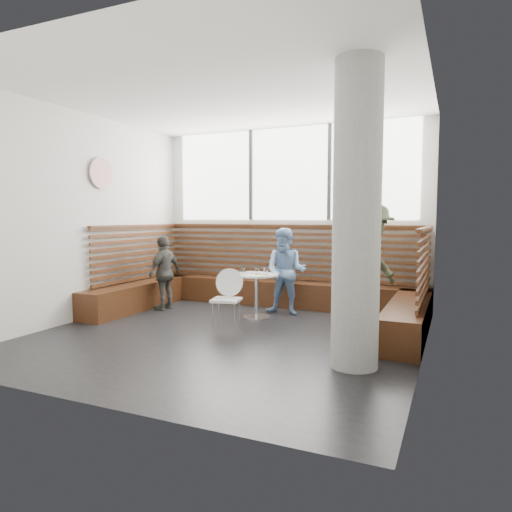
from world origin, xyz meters
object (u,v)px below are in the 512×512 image
at_px(child_back, 286,271).
at_px(concrete_column, 357,217).
at_px(cafe_chair, 228,294).
at_px(adult_man, 370,265).
at_px(child_left, 165,273).
at_px(cafe_table, 257,287).

bearing_deg(child_back, concrete_column, -57.00).
xyz_separation_m(cafe_chair, child_back, (0.44, 1.20, 0.21)).
bearing_deg(adult_man, child_back, 100.23).
height_order(concrete_column, child_left, concrete_column).
xyz_separation_m(cafe_table, child_left, (-1.73, -0.00, 0.14)).
bearing_deg(cafe_chair, concrete_column, -37.09).
bearing_deg(cafe_chair, child_left, 144.49).
bearing_deg(concrete_column, cafe_chair, 153.76).
relative_size(cafe_chair, child_left, 0.67).
xyz_separation_m(cafe_table, child_back, (0.32, 0.45, 0.21)).
xyz_separation_m(cafe_chair, child_left, (-1.62, 0.74, 0.14)).
relative_size(concrete_column, child_back, 2.25).
relative_size(cafe_table, cafe_chair, 0.83).
relative_size(cafe_table, child_back, 0.49).
bearing_deg(concrete_column, cafe_table, 137.54).
bearing_deg(child_back, cafe_chair, -113.01).
bearing_deg(concrete_column, child_left, 154.45).
xyz_separation_m(child_back, child_left, (-2.06, -0.46, -0.07)).
xyz_separation_m(adult_man, child_left, (-3.46, -0.18, -0.26)).
bearing_deg(child_left, child_back, 107.97).
height_order(concrete_column, cafe_table, concrete_column).
xyz_separation_m(concrete_column, child_left, (-3.64, 1.74, -0.96)).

